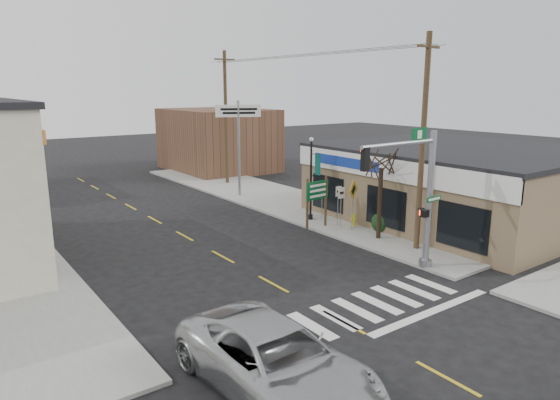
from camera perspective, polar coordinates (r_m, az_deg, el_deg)
ground at (r=16.94m, az=7.24°, el=-13.68°), size 140.00×140.00×0.00m
sidewalk_right at (r=31.79m, az=3.16°, el=-0.85°), size 6.00×38.00×0.13m
center_line at (r=22.95m, az=-6.57°, el=-6.45°), size 0.12×56.00×0.01m
crosswalk at (r=17.20m, az=6.31°, el=-13.21°), size 11.00×2.20×0.01m
thrift_store at (r=30.72m, az=19.62°, el=1.64°), size 12.00×14.00×4.00m
bldg_distant_right at (r=46.99m, az=-7.11°, el=6.86°), size 8.00×10.00×5.60m
suv at (r=13.03m, az=-0.51°, el=-17.93°), size 3.08×6.29×1.72m
traffic_signal_pole at (r=20.76m, az=15.64°, el=1.47°), size 4.63×0.37×5.86m
guide_sign at (r=26.61m, az=4.27°, el=0.54°), size 1.57×0.13×2.75m
fire_hydrant at (r=27.45m, az=8.35°, el=-2.19°), size 0.22×0.22×0.70m
ped_crossing_sign at (r=26.25m, az=8.34°, el=0.47°), size 1.06×0.08×2.73m
lamp_post at (r=28.19m, az=3.66°, el=3.20°), size 0.61×0.48×4.70m
dance_center_sign at (r=34.49m, az=-4.77°, el=8.63°), size 3.08×0.19×6.54m
bare_tree at (r=24.74m, az=11.57°, el=5.06°), size 2.66×2.66×5.33m
shrub_front at (r=26.73m, az=16.53°, el=-2.90°), size 1.14×1.14×0.86m
shrub_back at (r=26.91m, az=11.64°, el=-2.47°), size 1.19×1.19×0.89m
utility_pole_near at (r=23.47m, az=16.00°, el=6.42°), size 1.70×0.25×9.75m
utility_pole_far at (r=39.39m, az=-6.21°, el=9.46°), size 1.76×0.26×10.14m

